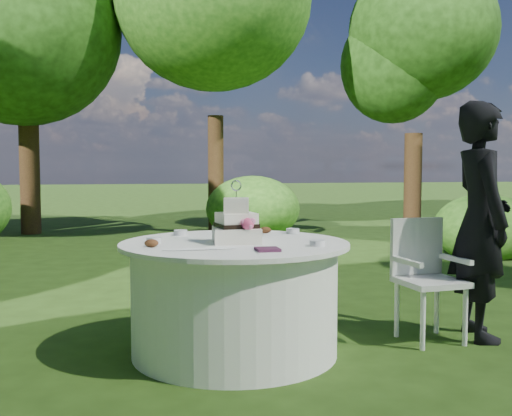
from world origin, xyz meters
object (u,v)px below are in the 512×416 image
(table, at_px, (235,297))
(chair, at_px, (425,270))
(napkins, at_px, (268,249))
(guest, at_px, (481,221))
(cake, at_px, (237,226))

(table, relative_size, chair, 1.74)
(napkins, height_order, guest, guest)
(guest, xyz_separation_m, table, (-1.86, 0.01, -0.49))
(chair, bearing_deg, cake, -176.88)
(napkins, distance_m, guest, 1.80)
(cake, bearing_deg, napkins, -75.34)
(guest, distance_m, cake, 1.85)
(table, bearing_deg, napkins, -75.27)
(napkins, distance_m, table, 0.62)
(guest, height_order, cake, guest)
(guest, distance_m, chair, 0.55)
(guest, bearing_deg, chair, 93.72)
(chair, bearing_deg, table, -178.17)
(napkins, bearing_deg, cake, 104.66)
(table, height_order, cake, cake)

